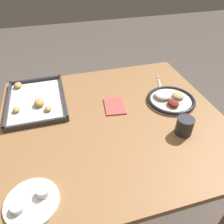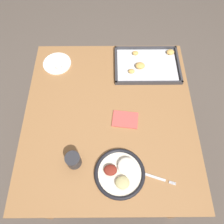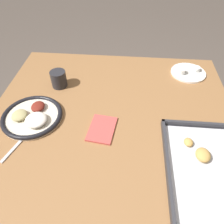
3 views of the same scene
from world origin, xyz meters
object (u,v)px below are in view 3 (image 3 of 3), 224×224
dinner_plate (32,116)px  baking_tray (211,170)px  fork (12,150)px  saucer_plate (188,72)px  drinking_cup (59,79)px  napkin (102,129)px

dinner_plate → baking_tray: 0.74m
fork → saucer_plate: (-0.58, 0.75, 0.01)m
baking_tray → drinking_cup: drinking_cup is taller
napkin → dinner_plate: bearing=-96.9°
baking_tray → drinking_cup: size_ratio=5.10×
drinking_cup → fork: bearing=-10.8°
dinner_plate → drinking_cup: 0.25m
dinner_plate → napkin: (0.04, 0.31, -0.01)m
fork → napkin: size_ratio=1.23×
saucer_plate → drinking_cup: size_ratio=2.22×
dinner_plate → drinking_cup: size_ratio=3.13×
saucer_plate → baking_tray: (0.60, -0.02, 0.00)m
dinner_plate → saucer_plate: size_ratio=1.41×
fork → baking_tray: bearing=106.6°
fork → drinking_cup: drinking_cup is taller
fork → baking_tray: baking_tray is taller
fork → saucer_plate: bearing=146.1°
fork → drinking_cup: (-0.41, 0.08, 0.04)m
baking_tray → napkin: 0.43m
fork → baking_tray: size_ratio=0.46×
fork → saucer_plate: size_ratio=1.05×
baking_tray → napkin: bearing=-111.5°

